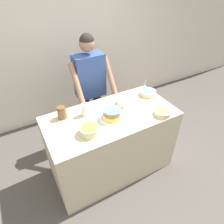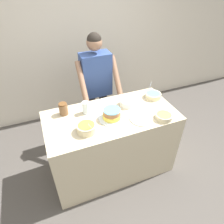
# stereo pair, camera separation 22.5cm
# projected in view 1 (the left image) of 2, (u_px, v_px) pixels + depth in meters

# --- Properties ---
(ground_plane) EXTENTS (14.00, 14.00, 0.00)m
(ground_plane) POSITION_uv_depth(u_px,v_px,m) (125.00, 187.00, 2.61)
(ground_plane) COLOR #4C4742
(wall_back) EXTENTS (10.00, 0.05, 2.60)m
(wall_back) POSITION_uv_depth(u_px,v_px,m) (64.00, 45.00, 3.18)
(wall_back) COLOR beige
(wall_back) RESTS_ON ground_plane
(counter) EXTENTS (1.55, 0.77, 0.93)m
(counter) POSITION_uv_depth(u_px,v_px,m) (111.00, 143.00, 2.60)
(counter) COLOR #C6B793
(counter) RESTS_ON ground_plane
(person_baker) EXTENTS (0.55, 0.47, 1.68)m
(person_baker) POSITION_uv_depth(u_px,v_px,m) (90.00, 83.00, 2.79)
(person_baker) COLOR #2D2D38
(person_baker) RESTS_ON ground_plane
(cake) EXTENTS (0.31, 0.31, 0.12)m
(cake) POSITION_uv_depth(u_px,v_px,m) (112.00, 115.00, 2.25)
(cake) COLOR silver
(cake) RESTS_ON counter
(frosting_bowl_blue) EXTENTS (0.21, 0.21, 0.19)m
(frosting_bowl_blue) POSITION_uv_depth(u_px,v_px,m) (148.00, 93.00, 2.66)
(frosting_bowl_blue) COLOR beige
(frosting_bowl_blue) RESTS_ON counter
(frosting_bowl_yellow) EXTENTS (0.19, 0.19, 0.06)m
(frosting_bowl_yellow) POSITION_uv_depth(u_px,v_px,m) (162.00, 112.00, 2.31)
(frosting_bowl_yellow) COLOR beige
(frosting_bowl_yellow) RESTS_ON counter
(frosting_bowl_orange) EXTENTS (0.20, 0.20, 0.16)m
(frosting_bowl_orange) POSITION_uv_depth(u_px,v_px,m) (89.00, 130.00, 2.05)
(frosting_bowl_orange) COLOR beige
(frosting_bowl_orange) RESTS_ON counter
(frosting_bowl_pink) EXTENTS (0.18, 0.18, 0.16)m
(frosting_bowl_pink) POSITION_uv_depth(u_px,v_px,m) (125.00, 101.00, 2.48)
(frosting_bowl_pink) COLOR white
(frosting_bowl_pink) RESTS_ON counter
(drinking_glass) EXTENTS (0.08, 0.08, 0.15)m
(drinking_glass) POSITION_uv_depth(u_px,v_px,m) (85.00, 110.00, 2.29)
(drinking_glass) COLOR silver
(drinking_glass) RESTS_ON counter
(ceramic_plate) EXTENTS (0.26, 0.26, 0.01)m
(ceramic_plate) POSITION_uv_depth(u_px,v_px,m) (141.00, 116.00, 2.30)
(ceramic_plate) COLOR white
(ceramic_plate) RESTS_ON counter
(stoneware_jar) EXTENTS (0.10, 0.10, 0.15)m
(stoneware_jar) POSITION_uv_depth(u_px,v_px,m) (62.00, 113.00, 2.24)
(stoneware_jar) COLOR brown
(stoneware_jar) RESTS_ON counter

